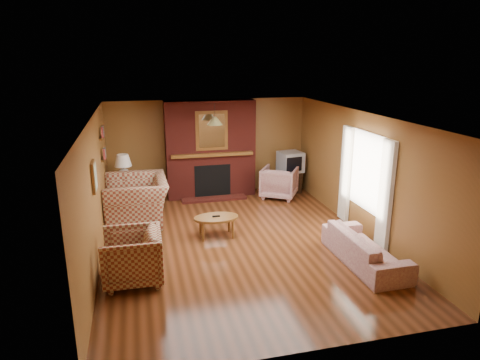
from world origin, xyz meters
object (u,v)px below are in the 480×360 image
object	(u,v)px
fireplace	(210,150)
tv_stand	(290,182)
plaid_loveseat	(137,200)
floral_armchair	(279,182)
crt_tv	(290,162)
plaid_armchair	(132,257)
coffee_table	(216,219)
table_lamp	(123,167)
floral_sofa	(365,248)
side_table	(126,195)

from	to	relation	value
fireplace	tv_stand	distance (m)	2.25
fireplace	tv_stand	world-z (taller)	fireplace
plaid_loveseat	floral_armchair	distance (m)	3.59
fireplace	crt_tv	xyz separation A→B (m)	(2.05, -0.19, -0.38)
crt_tv	plaid_loveseat	bearing A→B (deg)	-162.67
fireplace	plaid_loveseat	world-z (taller)	fireplace
fireplace	plaid_armchair	size ratio (longest dim) A/B	2.62
coffee_table	fireplace	bearing A→B (deg)	82.22
floral_armchair	tv_stand	distance (m)	0.57
tv_stand	crt_tv	size ratio (longest dim) A/B	0.85
tv_stand	crt_tv	distance (m)	0.53
table_lamp	crt_tv	world-z (taller)	table_lamp
plaid_loveseat	plaid_armchair	distance (m)	2.60
floral_sofa	coffee_table	distance (m)	2.83
fireplace	table_lamp	xyz separation A→B (m)	(-2.10, -0.53, -0.17)
floral_armchair	crt_tv	size ratio (longest dim) A/B	1.33
table_lamp	floral_armchair	bearing A→B (deg)	-0.35
plaid_loveseat	coffee_table	bearing A→B (deg)	50.65
floral_sofa	plaid_armchair	bearing A→B (deg)	84.94
fireplace	coffee_table	world-z (taller)	fireplace
floral_sofa	crt_tv	size ratio (longest dim) A/B	2.95
side_table	floral_sofa	bearing A→B (deg)	-43.33
plaid_loveseat	tv_stand	distance (m)	4.09
floral_sofa	side_table	bearing A→B (deg)	46.11
fireplace	tv_stand	size ratio (longest dim) A/B	4.42
plaid_armchair	table_lamp	distance (m)	3.52
plaid_armchair	table_lamp	size ratio (longest dim) A/B	1.44
floral_sofa	tv_stand	bearing A→B (deg)	-2.63
table_lamp	tv_stand	xyz separation A→B (m)	(4.15, 0.35, -0.74)
tv_stand	floral_armchair	bearing A→B (deg)	-142.24
plaid_armchair	table_lamp	world-z (taller)	table_lamp
table_lamp	floral_sofa	bearing A→B (deg)	-43.33
floral_armchair	side_table	world-z (taller)	floral_armchair
crt_tv	tv_stand	bearing A→B (deg)	90.00
fireplace	coffee_table	distance (m)	2.75
floral_armchair	side_table	distance (m)	3.73
plaid_armchair	coffee_table	bearing A→B (deg)	132.24
table_lamp	side_table	bearing A→B (deg)	0.00
floral_sofa	crt_tv	xyz separation A→B (m)	(0.15, 4.12, 0.53)
fireplace	floral_sofa	xyz separation A→B (m)	(1.90, -4.31, -0.91)
floral_sofa	table_lamp	world-z (taller)	table_lamp
crt_tv	plaid_armchair	bearing A→B (deg)	-136.36
plaid_armchair	crt_tv	bearing A→B (deg)	134.47
fireplace	crt_tv	bearing A→B (deg)	-5.30
coffee_table	plaid_loveseat	bearing A→B (deg)	141.46
plaid_loveseat	tv_stand	xyz separation A→B (m)	(3.90, 1.22, -0.21)
plaid_armchair	floral_sofa	size ratio (longest dim) A/B	0.49
plaid_loveseat	coffee_table	world-z (taller)	plaid_loveseat
floral_armchair	tv_stand	world-z (taller)	floral_armchair
plaid_loveseat	table_lamp	bearing A→B (deg)	-164.83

